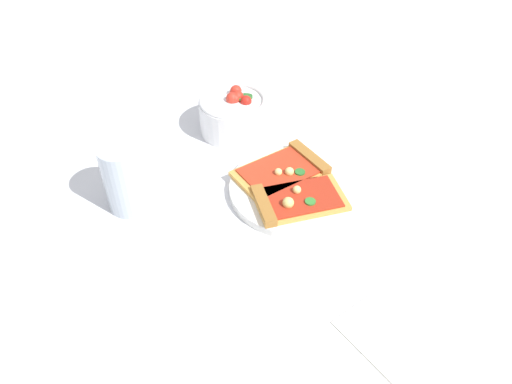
{
  "coord_description": "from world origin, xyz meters",
  "views": [
    {
      "loc": [
        -0.57,
        -0.3,
        0.59
      ],
      "look_at": [
        -0.07,
        0.04,
        0.03
      ],
      "focal_mm": 35.36,
      "sensor_mm": 36.0,
      "label": 1
    }
  ],
  "objects_px": {
    "pizza_slice_near": "(285,170)",
    "soda_glass": "(127,177)",
    "plate": "(292,189)",
    "paper_napkin": "(400,338)",
    "salad_bowl": "(234,114)",
    "pizza_slice_far": "(294,200)"
  },
  "relations": [
    {
      "from": "pizza_slice_far",
      "to": "salad_bowl",
      "type": "height_order",
      "value": "salad_bowl"
    },
    {
      "from": "pizza_slice_near",
      "to": "paper_napkin",
      "type": "relative_size",
      "value": 1.23
    },
    {
      "from": "pizza_slice_far",
      "to": "paper_napkin",
      "type": "xyz_separation_m",
      "value": [
        -0.13,
        -0.24,
        -0.02
      ]
    },
    {
      "from": "salad_bowl",
      "to": "paper_napkin",
      "type": "height_order",
      "value": "salad_bowl"
    },
    {
      "from": "soda_glass",
      "to": "paper_napkin",
      "type": "xyz_separation_m",
      "value": [
        0.01,
        -0.47,
        -0.06
      ]
    },
    {
      "from": "plate",
      "to": "pizza_slice_near",
      "type": "height_order",
      "value": "pizza_slice_near"
    },
    {
      "from": "pizza_slice_near",
      "to": "paper_napkin",
      "type": "bearing_deg",
      "value": -123.08
    },
    {
      "from": "soda_glass",
      "to": "pizza_slice_far",
      "type": "bearing_deg",
      "value": -59.04
    },
    {
      "from": "plate",
      "to": "salad_bowl",
      "type": "relative_size",
      "value": 1.73
    },
    {
      "from": "plate",
      "to": "soda_glass",
      "type": "distance_m",
      "value": 0.28
    },
    {
      "from": "pizza_slice_near",
      "to": "soda_glass",
      "type": "bearing_deg",
      "value": 137.88
    },
    {
      "from": "pizza_slice_far",
      "to": "plate",
      "type": "bearing_deg",
      "value": 34.09
    },
    {
      "from": "pizza_slice_near",
      "to": "pizza_slice_far",
      "type": "height_order",
      "value": "pizza_slice_far"
    },
    {
      "from": "plate",
      "to": "paper_napkin",
      "type": "relative_size",
      "value": 1.58
    },
    {
      "from": "salad_bowl",
      "to": "paper_napkin",
      "type": "xyz_separation_m",
      "value": [
        -0.26,
        -0.46,
        -0.04
      ]
    },
    {
      "from": "plate",
      "to": "soda_glass",
      "type": "relative_size",
      "value": 1.89
    },
    {
      "from": "pizza_slice_near",
      "to": "soda_glass",
      "type": "relative_size",
      "value": 1.47
    },
    {
      "from": "pizza_slice_near",
      "to": "salad_bowl",
      "type": "relative_size",
      "value": 1.35
    },
    {
      "from": "pizza_slice_far",
      "to": "soda_glass",
      "type": "xyz_separation_m",
      "value": [
        -0.14,
        0.23,
        0.04
      ]
    },
    {
      "from": "pizza_slice_far",
      "to": "salad_bowl",
      "type": "bearing_deg",
      "value": 59.01
    },
    {
      "from": "plate",
      "to": "soda_glass",
      "type": "height_order",
      "value": "soda_glass"
    },
    {
      "from": "pizza_slice_far",
      "to": "soda_glass",
      "type": "bearing_deg",
      "value": 120.96
    }
  ]
}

